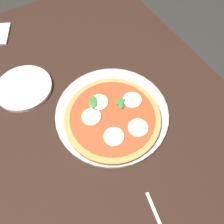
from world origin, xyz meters
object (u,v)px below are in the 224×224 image
plate_white (24,88)px  dining_table (110,140)px  serving_tray (112,113)px  pizza (112,117)px

plate_white → dining_table: bearing=-146.8°
dining_table → plate_white: bearing=33.2°
dining_table → plate_white: plate_white is taller
serving_tray → pizza: pizza is taller
dining_table → pizza: pizza is taller
serving_tray → pizza: bearing=153.3°
serving_tray → plate_white: (0.25, 0.22, 0.00)m
serving_tray → plate_white: 0.33m
serving_tray → pizza: (-0.03, 0.01, 0.02)m
pizza → dining_table: bearing=133.3°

